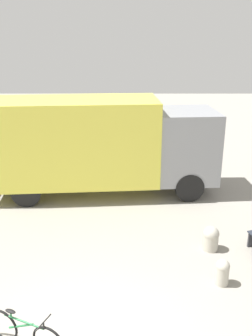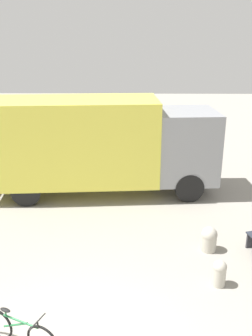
{
  "view_description": "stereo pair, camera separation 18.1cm",
  "coord_description": "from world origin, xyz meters",
  "px_view_note": "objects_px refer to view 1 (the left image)",
  "views": [
    {
      "loc": [
        0.8,
        -5.02,
        5.35
      ],
      "look_at": [
        0.84,
        4.89,
        1.75
      ],
      "focal_mm": 40.0,
      "sensor_mm": 36.0,
      "label": 1
    },
    {
      "loc": [
        0.98,
        -5.02,
        5.35
      ],
      "look_at": [
        0.84,
        4.89,
        1.75
      ],
      "focal_mm": 40.0,
      "sensor_mm": 36.0,
      "label": 2
    }
  ],
  "objects_px": {
    "bollard_far_bench": "(210,238)",
    "bicycle_middle": "(24,333)",
    "bollard_near_bench": "(221,271)",
    "delivery_truck": "(98,143)"
  },
  "relations": [
    {
      "from": "bicycle_middle",
      "to": "bollard_far_bench",
      "type": "bearing_deg",
      "value": 63.29
    },
    {
      "from": "bollard_near_bench",
      "to": "bollard_far_bench",
      "type": "xyz_separation_m",
      "value": [
        0.05,
        1.43,
        0.01
      ]
    },
    {
      "from": "bicycle_middle",
      "to": "bollard_far_bench",
      "type": "distance_m",
      "value": 5.16
    },
    {
      "from": "bollard_near_bench",
      "to": "bollard_far_bench",
      "type": "relative_size",
      "value": 0.94
    },
    {
      "from": "delivery_truck",
      "to": "bollard_near_bench",
      "type": "bearing_deg",
      "value": -63.88
    },
    {
      "from": "bicycle_middle",
      "to": "bollard_far_bench",
      "type": "relative_size",
      "value": 2.31
    },
    {
      "from": "delivery_truck",
      "to": "bicycle_middle",
      "type": "bearing_deg",
      "value": -101.51
    },
    {
      "from": "bicycle_middle",
      "to": "bollard_near_bench",
      "type": "relative_size",
      "value": 2.46
    },
    {
      "from": "bollard_far_bench",
      "to": "bicycle_middle",
      "type": "bearing_deg",
      "value": -140.78
    },
    {
      "from": "bicycle_middle",
      "to": "bollard_far_bench",
      "type": "xyz_separation_m",
      "value": [
        4.0,
        3.26,
        -0.01
      ]
    }
  ]
}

